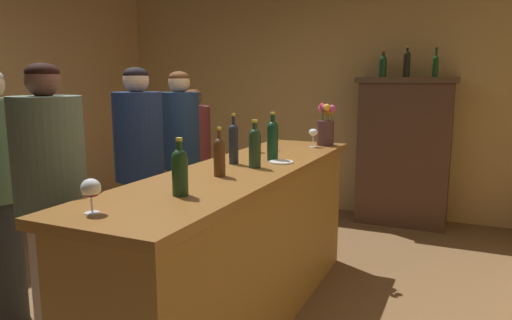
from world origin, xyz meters
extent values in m
plane|color=brown|center=(0.00, 0.00, 0.00)|extent=(7.63, 7.63, 0.00)
cube|color=tan|center=(0.00, 3.00, 1.45)|extent=(5.29, 0.12, 2.90)
cube|color=olive|center=(0.51, -0.04, 0.50)|extent=(0.60, 2.62, 1.00)
cube|color=brown|center=(0.51, -0.04, 1.02)|extent=(0.68, 2.73, 0.05)
cube|color=#482D20|center=(1.16, 2.67, 0.81)|extent=(0.95, 0.42, 1.61)
cube|color=#483422|center=(1.16, 2.67, 1.58)|extent=(1.03, 0.48, 0.06)
cylinder|color=#12361F|center=(0.58, 0.28, 1.16)|extent=(0.08, 0.08, 0.23)
sphere|color=#12361F|center=(0.58, 0.28, 1.28)|extent=(0.08, 0.08, 0.08)
cylinder|color=#12361F|center=(0.58, 0.28, 1.32)|extent=(0.03, 0.03, 0.08)
cylinder|color=gold|center=(0.58, 0.28, 1.37)|extent=(0.03, 0.03, 0.02)
cylinder|color=#222632|center=(0.41, 0.05, 1.16)|extent=(0.06, 0.06, 0.23)
sphere|color=#222632|center=(0.41, 0.05, 1.27)|extent=(0.06, 0.06, 0.06)
cylinder|color=#222632|center=(0.41, 0.05, 1.32)|extent=(0.02, 0.02, 0.08)
cylinder|color=gold|center=(0.41, 0.05, 1.37)|extent=(0.02, 0.02, 0.02)
cylinder|color=#1F3823|center=(0.59, -0.01, 1.15)|extent=(0.08, 0.08, 0.21)
sphere|color=#1F3823|center=(0.59, -0.01, 1.26)|extent=(0.08, 0.08, 0.08)
cylinder|color=#1F3823|center=(0.59, -0.01, 1.29)|extent=(0.03, 0.03, 0.08)
cylinder|color=gold|center=(0.59, -0.01, 1.34)|extent=(0.03, 0.03, 0.02)
cylinder|color=#4D2D15|center=(0.51, -0.34, 1.14)|extent=(0.07, 0.07, 0.19)
sphere|color=#4D2D15|center=(0.51, -0.34, 1.23)|extent=(0.07, 0.07, 0.07)
cylinder|color=#4D2D15|center=(0.51, -0.34, 1.27)|extent=(0.02, 0.02, 0.08)
cylinder|color=gold|center=(0.51, -0.34, 1.32)|extent=(0.02, 0.02, 0.02)
cylinder|color=#1A391B|center=(0.56, -0.81, 1.14)|extent=(0.08, 0.08, 0.18)
sphere|color=#1A391B|center=(0.56, -0.81, 1.23)|extent=(0.08, 0.08, 0.08)
cylinder|color=#1A391B|center=(0.56, -0.81, 1.27)|extent=(0.03, 0.03, 0.08)
cylinder|color=gold|center=(0.56, -0.81, 1.32)|extent=(0.03, 0.03, 0.02)
cylinder|color=white|center=(0.65, 1.01, 1.05)|extent=(0.06, 0.06, 0.00)
cylinder|color=white|center=(0.65, 1.01, 1.10)|extent=(0.01, 0.01, 0.09)
ellipsoid|color=white|center=(0.65, 1.01, 1.17)|extent=(0.07, 0.07, 0.06)
cylinder|color=white|center=(0.33, 0.57, 1.05)|extent=(0.06, 0.06, 0.00)
cylinder|color=white|center=(0.33, 0.57, 1.09)|extent=(0.01, 0.01, 0.08)
ellipsoid|color=white|center=(0.33, 0.57, 1.16)|extent=(0.08, 0.08, 0.06)
cylinder|color=white|center=(0.39, 0.73, 1.05)|extent=(0.07, 0.07, 0.00)
cylinder|color=white|center=(0.39, 0.73, 1.09)|extent=(0.01, 0.01, 0.07)
ellipsoid|color=white|center=(0.39, 0.73, 1.16)|extent=(0.06, 0.06, 0.07)
ellipsoid|color=maroon|center=(0.39, 0.73, 1.14)|extent=(0.05, 0.05, 0.03)
cylinder|color=white|center=(0.40, -1.22, 1.05)|extent=(0.06, 0.06, 0.00)
cylinder|color=white|center=(0.40, -1.22, 1.08)|extent=(0.01, 0.01, 0.06)
ellipsoid|color=white|center=(0.40, -1.22, 1.15)|extent=(0.08, 0.08, 0.08)
ellipsoid|color=maroon|center=(0.40, -1.22, 1.13)|extent=(0.07, 0.07, 0.03)
cylinder|color=#47292B|center=(0.70, 1.15, 1.15)|extent=(0.14, 0.14, 0.21)
cylinder|color=#38602D|center=(0.76, 1.14, 1.26)|extent=(0.01, 0.01, 0.19)
sphere|color=#CA3F8F|center=(0.76, 1.14, 1.36)|extent=(0.06, 0.06, 0.06)
cylinder|color=#38602D|center=(0.71, 1.19, 1.25)|extent=(0.01, 0.01, 0.15)
sphere|color=orange|center=(0.71, 1.19, 1.32)|extent=(0.07, 0.07, 0.07)
cylinder|color=#38602D|center=(0.66, 1.20, 1.26)|extent=(0.01, 0.01, 0.18)
sphere|color=#CC5276|center=(0.66, 1.20, 1.35)|extent=(0.08, 0.08, 0.08)
cylinder|color=#38602D|center=(0.67, 1.15, 1.27)|extent=(0.01, 0.01, 0.21)
sphere|color=red|center=(0.67, 1.15, 1.38)|extent=(0.05, 0.05, 0.05)
cylinder|color=#38602D|center=(0.69, 1.13, 1.27)|extent=(0.01, 0.01, 0.20)
sphere|color=#B8408F|center=(0.69, 1.13, 1.37)|extent=(0.04, 0.04, 0.04)
cylinder|color=#38602D|center=(0.73, 1.10, 1.27)|extent=(0.01, 0.01, 0.20)
sphere|color=gold|center=(0.73, 1.10, 1.37)|extent=(0.06, 0.06, 0.06)
cylinder|color=white|center=(0.68, 0.21, 1.05)|extent=(0.16, 0.16, 0.01)
cylinder|color=#153B1C|center=(0.90, 2.67, 1.71)|extent=(0.08, 0.08, 0.18)
sphere|color=#153B1C|center=(0.90, 2.67, 1.80)|extent=(0.08, 0.08, 0.08)
cylinder|color=#153B1C|center=(0.90, 2.67, 1.84)|extent=(0.03, 0.03, 0.08)
cylinder|color=#AC1C25|center=(0.90, 2.67, 1.89)|extent=(0.04, 0.04, 0.02)
cylinder|color=black|center=(1.15, 2.67, 1.73)|extent=(0.07, 0.07, 0.23)
sphere|color=black|center=(1.15, 2.67, 1.85)|extent=(0.07, 0.07, 0.07)
cylinder|color=black|center=(1.15, 2.67, 1.88)|extent=(0.03, 0.03, 0.08)
cylinder|color=gold|center=(1.15, 2.67, 1.93)|extent=(0.03, 0.03, 0.02)
cylinder|color=#183E1A|center=(1.43, 2.67, 1.71)|extent=(0.06, 0.06, 0.19)
sphere|color=#183E1A|center=(1.43, 2.67, 1.80)|extent=(0.06, 0.06, 0.06)
cylinder|color=#183E1A|center=(1.43, 2.67, 1.85)|extent=(0.02, 0.02, 0.10)
cylinder|color=black|center=(1.43, 2.67, 1.91)|extent=(0.02, 0.02, 0.02)
cylinder|color=#3E6F53|center=(-0.46, 0.75, 0.41)|extent=(0.23, 0.23, 0.83)
cylinder|color=navy|center=(-0.46, 0.75, 1.16)|extent=(0.32, 0.32, 0.65)
sphere|color=#E4B485|center=(-0.46, 0.75, 1.57)|extent=(0.18, 0.18, 0.18)
ellipsoid|color=brown|center=(-0.46, 0.75, 1.61)|extent=(0.18, 0.18, 0.10)
cylinder|color=#B9A49B|center=(-0.20, -0.89, 0.43)|extent=(0.26, 0.26, 0.85)
cylinder|color=#516052|center=(-0.20, -0.89, 1.18)|extent=(0.37, 0.37, 0.65)
sphere|color=brown|center=(-0.20, -0.89, 1.59)|extent=(0.18, 0.18, 0.18)
ellipsoid|color=black|center=(-0.20, -0.89, 1.63)|extent=(0.17, 0.17, 0.10)
cylinder|color=#426452|center=(-0.41, 0.11, 0.43)|extent=(0.26, 0.26, 0.86)
cylinder|color=navy|center=(-0.41, 0.11, 1.18)|extent=(0.36, 0.36, 0.64)
sphere|color=#D7AD89|center=(-0.41, 0.11, 1.59)|extent=(0.19, 0.19, 0.19)
ellipsoid|color=black|center=(-0.41, 0.11, 1.63)|extent=(0.18, 0.18, 0.10)
cylinder|color=#2B2B2A|center=(-0.91, -0.67, 0.42)|extent=(0.25, 0.25, 0.84)
cylinder|color=navy|center=(-0.77, 1.45, 0.38)|extent=(0.25, 0.25, 0.76)
cylinder|color=maroon|center=(-0.77, 1.45, 1.04)|extent=(0.35, 0.35, 0.56)
sphere|color=brown|center=(-0.77, 1.45, 1.40)|extent=(0.18, 0.18, 0.18)
ellipsoid|color=#5F3113|center=(-0.77, 1.45, 1.44)|extent=(0.17, 0.17, 0.10)
camera|label=1|loc=(1.79, -2.66, 1.59)|focal=33.10mm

